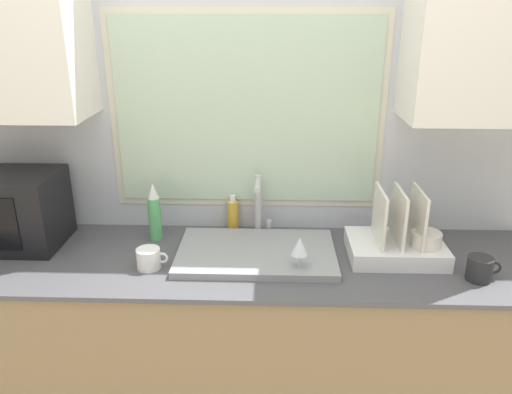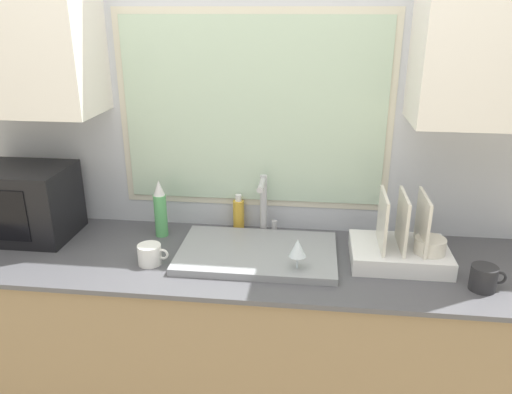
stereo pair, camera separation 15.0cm
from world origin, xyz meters
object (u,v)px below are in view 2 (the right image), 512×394
(microwave, at_px, (25,202))
(wine_glass, at_px, (298,249))
(faucet, at_px, (264,201))
(mug_near_sink, at_px, (150,254))
(dish_rack, at_px, (402,248))
(spray_bottle, at_px, (160,209))
(soap_bottle, at_px, (239,214))

(microwave, distance_m, wine_glass, 1.24)
(faucet, xyz_separation_m, microwave, (-1.05, -0.14, -0.00))
(microwave, distance_m, mug_near_sink, 0.67)
(dish_rack, xyz_separation_m, spray_bottle, (-1.04, 0.14, 0.06))
(dish_rack, bearing_deg, mug_near_sink, -172.57)
(microwave, xyz_separation_m, wine_glass, (1.22, -0.22, -0.05))
(dish_rack, distance_m, soap_bottle, 0.74)
(dish_rack, height_order, wine_glass, dish_rack)
(faucet, bearing_deg, wine_glass, -65.23)
(dish_rack, xyz_separation_m, soap_bottle, (-0.70, 0.25, 0.01))
(dish_rack, distance_m, mug_near_sink, 1.01)
(microwave, height_order, dish_rack, microwave)
(faucet, height_order, microwave, microwave)
(spray_bottle, xyz_separation_m, soap_bottle, (0.33, 0.11, -0.05))
(faucet, distance_m, soap_bottle, 0.16)
(mug_near_sink, bearing_deg, microwave, 162.50)
(faucet, height_order, spray_bottle, faucet)
(soap_bottle, bearing_deg, mug_near_sink, -128.41)
(faucet, distance_m, spray_bottle, 0.46)
(faucet, distance_m, mug_near_sink, 0.55)
(mug_near_sink, relative_size, wine_glass, 0.82)
(dish_rack, height_order, soap_bottle, dish_rack)
(spray_bottle, bearing_deg, faucet, 8.25)
(microwave, relative_size, wine_glass, 2.67)
(faucet, relative_size, spray_bottle, 1.05)
(soap_bottle, xyz_separation_m, wine_glass, (0.29, -0.40, 0.04))
(spray_bottle, xyz_separation_m, mug_near_sink, (0.03, -0.27, -0.08))
(faucet, relative_size, microwave, 0.67)
(soap_bottle, xyz_separation_m, mug_near_sink, (-0.30, -0.38, -0.03))
(wine_glass, bearing_deg, dish_rack, 20.54)
(spray_bottle, relative_size, wine_glass, 1.71)
(soap_bottle, relative_size, mug_near_sink, 1.35)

